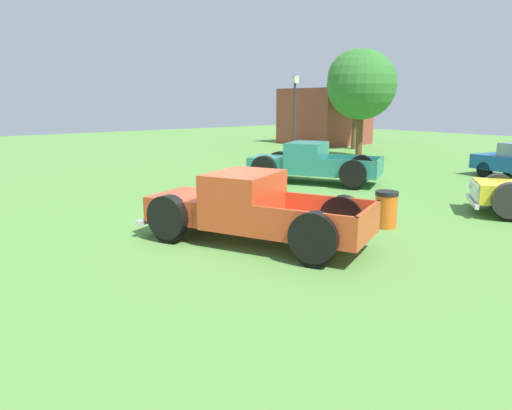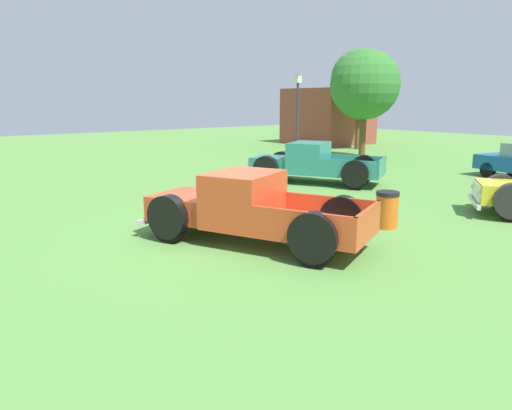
{
  "view_description": "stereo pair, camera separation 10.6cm",
  "coord_description": "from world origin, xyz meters",
  "px_view_note": "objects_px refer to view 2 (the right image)",
  "views": [
    {
      "loc": [
        9.01,
        -6.48,
        3.21
      ],
      "look_at": [
        0.88,
        0.2,
        0.9
      ],
      "focal_mm": 33.4,
      "sensor_mm": 36.0,
      "label": 1
    },
    {
      "loc": [
        9.07,
        -6.4,
        3.21
      ],
      "look_at": [
        0.88,
        0.2,
        0.9
      ],
      "focal_mm": 33.4,
      "sensor_mm": 36.0,
      "label": 2
    }
  ],
  "objects_px": {
    "pickup_truck_foreground": "(241,209)",
    "oak_tree_west": "(360,79)",
    "lamp_post_near": "(297,116)",
    "oak_tree_center": "(365,85)",
    "pickup_truck_behind_right": "(307,163)",
    "trash_can": "(387,210)"
  },
  "relations": [
    {
      "from": "pickup_truck_foreground",
      "to": "trash_can",
      "type": "relative_size",
      "value": 5.92
    },
    {
      "from": "oak_tree_west",
      "to": "trash_can",
      "type": "bearing_deg",
      "value": -48.56
    },
    {
      "from": "lamp_post_near",
      "to": "oak_tree_west",
      "type": "relative_size",
      "value": 0.69
    },
    {
      "from": "oak_tree_center",
      "to": "pickup_truck_behind_right",
      "type": "bearing_deg",
      "value": -65.01
    },
    {
      "from": "pickup_truck_behind_right",
      "to": "oak_tree_west",
      "type": "xyz_separation_m",
      "value": [
        -7.47,
        12.22,
        3.86
      ]
    },
    {
      "from": "oak_tree_center",
      "to": "trash_can",
      "type": "bearing_deg",
      "value": -48.77
    },
    {
      "from": "oak_tree_center",
      "to": "lamp_post_near",
      "type": "bearing_deg",
      "value": -114.69
    },
    {
      "from": "lamp_post_near",
      "to": "oak_tree_center",
      "type": "height_order",
      "value": "oak_tree_center"
    },
    {
      "from": "pickup_truck_behind_right",
      "to": "trash_can",
      "type": "bearing_deg",
      "value": -28.06
    },
    {
      "from": "pickup_truck_behind_right",
      "to": "trash_can",
      "type": "relative_size",
      "value": 5.8
    },
    {
      "from": "trash_can",
      "to": "oak_tree_west",
      "type": "height_order",
      "value": "oak_tree_west"
    },
    {
      "from": "pickup_truck_behind_right",
      "to": "lamp_post_near",
      "type": "bearing_deg",
      "value": 139.64
    },
    {
      "from": "lamp_post_near",
      "to": "oak_tree_center",
      "type": "distance_m",
      "value": 4.23
    },
    {
      "from": "lamp_post_near",
      "to": "trash_can",
      "type": "xyz_separation_m",
      "value": [
        11.68,
        -7.94,
        -1.91
      ]
    },
    {
      "from": "trash_can",
      "to": "oak_tree_west",
      "type": "distance_m",
      "value": 21.16
    },
    {
      "from": "trash_can",
      "to": "lamp_post_near",
      "type": "bearing_deg",
      "value": 145.78
    },
    {
      "from": "oak_tree_west",
      "to": "oak_tree_center",
      "type": "height_order",
      "value": "oak_tree_west"
    },
    {
      "from": "trash_can",
      "to": "oak_tree_west",
      "type": "bearing_deg",
      "value": 131.44
    },
    {
      "from": "pickup_truck_foreground",
      "to": "oak_tree_west",
      "type": "relative_size",
      "value": 0.86
    },
    {
      "from": "pickup_truck_foreground",
      "to": "pickup_truck_behind_right",
      "type": "bearing_deg",
      "value": 124.94
    },
    {
      "from": "trash_can",
      "to": "oak_tree_center",
      "type": "relative_size",
      "value": 0.16
    },
    {
      "from": "pickup_truck_behind_right",
      "to": "trash_can",
      "type": "xyz_separation_m",
      "value": [
        6.26,
        -3.34,
        -0.29
      ]
    }
  ]
}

